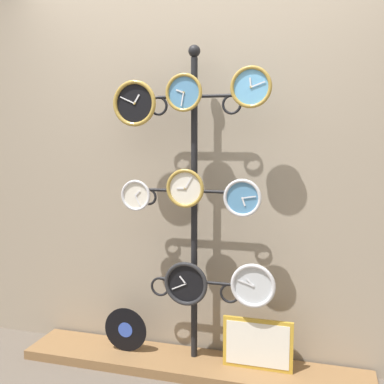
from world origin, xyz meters
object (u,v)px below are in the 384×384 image
Objects in this scene: clock_top_left at (135,103)px; clock_middle_left at (136,195)px; vinyl_record at (125,330)px; clock_top_right at (251,87)px; display_stand at (194,257)px; clock_middle_center at (185,188)px; clock_middle_right at (243,198)px; clock_bottom_right at (253,285)px; clock_bottom_center at (186,284)px; clock_top_center at (184,93)px; picture_frame at (258,344)px.

clock_top_left is 0.56m from clock_middle_left.
clock_top_right is at bearing -2.32° from vinyl_record.
display_stand is 1.01m from clock_top_left.
display_stand is 0.53m from clock_middle_left.
clock_middle_left is 0.83× the size of clock_middle_center.
clock_middle_right is 0.52m from clock_bottom_right.
vinyl_record is at bearing 176.78° from clock_bottom_right.
clock_middle_left is at bearing -167.26° from display_stand.
clock_bottom_right is at bearing -0.33° from clock_bottom_center.
clock_middle_right is at bearing -2.43° from vinyl_record.
clock_middle_center is 0.35m from clock_middle_right.
display_stand reaches higher than clock_top_left.
clock_middle_center is (-0.03, -0.09, 0.44)m from display_stand.
clock_bottom_right is at bearing -3.22° from vinyl_record.
vinyl_record is (-0.42, 0.03, -0.95)m from clock_middle_center.
clock_top_center is 1.56m from vinyl_record.
clock_top_left is 1.24× the size of clock_middle_right.
clock_top_center is 1.15m from clock_bottom_center.
clock_bottom_right is (0.07, -0.01, -0.51)m from clock_middle_right.
clock_middle_left is 0.87× the size of clock_middle_right.
clock_middle_left is 0.73× the size of clock_bottom_right.
clock_bottom_center reaches higher than picture_frame.
clock_bottom_center reaches higher than vinyl_record.
clock_top_right is 0.95m from clock_middle_left.
clock_top_left is at bearing -177.05° from picture_frame.
clock_top_right is 0.63m from clock_middle_right.
clock_middle_center reaches higher than clock_bottom_center.
picture_frame is at bearing 2.95° from clock_top_left.
vinyl_record is (-0.43, 0.04, -0.36)m from clock_bottom_center.
clock_middle_right is (0.67, -0.01, 0.01)m from clock_middle_left.
clock_bottom_right is at bearing -15.37° from display_stand.
clock_middle_left is 0.71× the size of clock_bottom_center.
clock_bottom_right is at bearing -0.96° from clock_top_left.
clock_top_left is at bearing -176.86° from clock_top_center.
clock_top_right is at bearing 0.17° from clock_top_left.
clock_top_right is (0.36, -0.09, 1.02)m from display_stand.
picture_frame is (0.43, 0.05, -0.35)m from clock_bottom_center.
clock_top_center is at bearing 3.14° from clock_top_left.
clock_bottom_right is (0.73, -0.01, -1.06)m from clock_top_left.
clock_middle_center is at bearing 0.11° from clock_top_left.
clock_top_center is 1.01× the size of clock_middle_right.
clock_bottom_center is at bearing -4.17° from clock_middle_left.
clock_top_left reaches higher than clock_bottom_right.
picture_frame is at bearing 6.44° from clock_bottom_center.
display_stand is 8.97× the size of clock_middle_right.
clock_top_center reaches higher than clock_bottom_right.
clock_top_right reaches higher than picture_frame.
picture_frame is (0.44, 0.04, -0.94)m from clock_middle_center.
display_stand is 10.33× the size of clock_middle_left.
clock_top_center is 1.16× the size of clock_middle_left.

